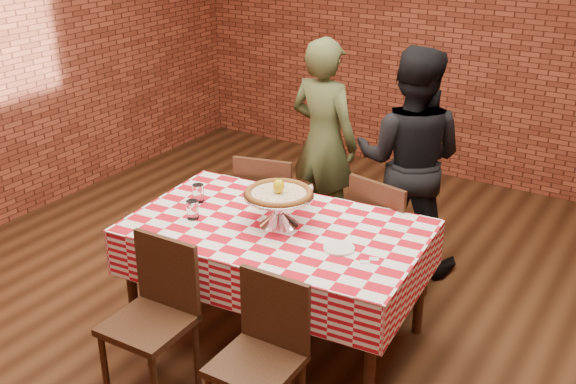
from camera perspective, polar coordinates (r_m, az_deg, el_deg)
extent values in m
plane|color=black|center=(4.44, -0.53, -11.26)|extent=(6.00, 6.00, 0.00)
plane|color=maroon|center=(6.46, 14.28, 13.30)|extent=(5.50, 0.00, 5.50)
cube|color=#402717|center=(4.20, -0.89, -7.44)|extent=(1.76, 1.14, 0.75)
cylinder|color=beige|center=(3.95, -0.77, -0.15)|extent=(0.50, 0.50, 0.03)
ellipsoid|color=yellow|center=(3.93, -0.77, 0.48)|extent=(0.08, 0.08, 0.08)
cylinder|color=white|center=(4.11, -7.87, -1.45)|extent=(0.08, 0.08, 0.11)
cylinder|color=white|center=(4.32, -7.40, -0.10)|extent=(0.08, 0.08, 0.11)
cylinder|color=white|center=(3.76, 4.22, -4.64)|extent=(0.19, 0.19, 0.01)
cube|color=white|center=(3.65, 6.36, -5.76)|extent=(0.06, 0.05, 0.00)
cube|color=white|center=(3.68, 7.10, -5.51)|extent=(0.06, 0.05, 0.00)
cube|color=silver|center=(4.23, 1.15, -0.16)|extent=(0.12, 0.10, 0.15)
imported|color=#444D2A|center=(5.24, 2.95, 4.17)|extent=(0.62, 0.44, 1.58)
imported|color=black|center=(4.90, 9.97, 2.56)|extent=(0.89, 0.76, 1.61)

